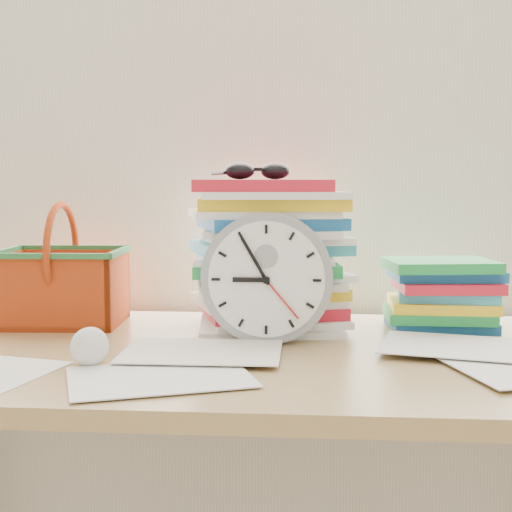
# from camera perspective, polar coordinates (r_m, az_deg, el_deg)

# --- Properties ---
(curtain) EXTENTS (2.40, 0.01, 2.50)m
(curtain) POSITION_cam_1_polar(r_m,az_deg,el_deg) (1.62, 0.63, 15.18)
(curtain) COLOR white
(curtain) RESTS_ON room_shell
(desk) EXTENTS (1.40, 0.70, 0.75)m
(desk) POSITION_cam_1_polar(r_m,az_deg,el_deg) (1.27, -0.58, -10.74)
(desk) COLOR #9E7D4A
(desk) RESTS_ON ground
(paper_stack) EXTENTS (0.36, 0.32, 0.29)m
(paper_stack) POSITION_cam_1_polar(r_m,az_deg,el_deg) (1.41, 0.99, 0.12)
(paper_stack) COLOR white
(paper_stack) RESTS_ON desk
(clock) EXTENTS (0.24, 0.05, 0.24)m
(clock) POSITION_cam_1_polar(r_m,az_deg,el_deg) (1.28, 0.90, -1.76)
(clock) COLOR gray
(clock) RESTS_ON desk
(sunglasses) EXTENTS (0.18, 0.16, 0.04)m
(sunglasses) POSITION_cam_1_polar(r_m,az_deg,el_deg) (1.37, 0.12, 6.80)
(sunglasses) COLOR black
(sunglasses) RESTS_ON paper_stack
(book_stack) EXTENTS (0.24, 0.19, 0.14)m
(book_stack) POSITION_cam_1_polar(r_m,az_deg,el_deg) (1.45, 14.66, -2.99)
(book_stack) COLOR white
(book_stack) RESTS_ON desk
(basket) EXTENTS (0.26, 0.20, 0.25)m
(basket) POSITION_cam_1_polar(r_m,az_deg,el_deg) (1.50, -15.23, -0.66)
(basket) COLOR #C64213
(basket) RESTS_ON desk
(crumpled_ball) EXTENTS (0.06, 0.06, 0.06)m
(crumpled_ball) POSITION_cam_1_polar(r_m,az_deg,el_deg) (1.16, -13.18, -7.06)
(crumpled_ball) COLOR white
(crumpled_ball) RESTS_ON desk
(scattered_papers) EXTENTS (1.26, 0.42, 0.02)m
(scattered_papers) POSITION_cam_1_polar(r_m,az_deg,el_deg) (1.25, -0.59, -7.17)
(scattered_papers) COLOR white
(scattered_papers) RESTS_ON desk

